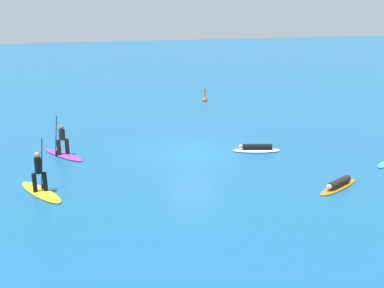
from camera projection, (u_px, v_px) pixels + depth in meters
ground_plane at (192, 153)px, 25.84m from camera, size 120.00×120.00×0.00m
surfer_on_white_board at (256, 149)px, 26.05m from camera, size 2.68×1.27×0.41m
surfer_on_purple_board at (63, 149)px, 25.28m from camera, size 2.40×2.85×2.20m
surfer_on_orange_board at (338, 184)px, 21.25m from camera, size 2.64×1.88×0.41m
surfer_on_yellow_board at (40, 184)px, 20.60m from camera, size 2.32×3.08×2.38m
marker_buoy at (205, 99)px, 37.74m from camera, size 0.40×0.40×1.11m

